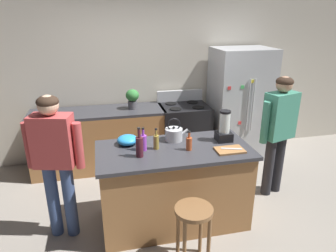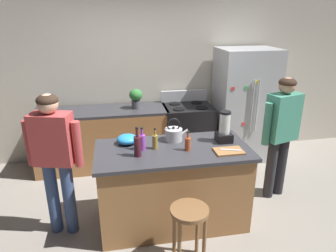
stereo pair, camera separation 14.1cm
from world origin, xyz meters
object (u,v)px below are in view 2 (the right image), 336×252
object	(u,v)px
bar_stool	(189,221)
tea_kettle	(174,134)
kitchen_island	(173,186)
bottle_cooking_sauce	(188,143)
person_by_island_left	(55,153)
stove_range	(187,133)
blender_appliance	(224,129)
refrigerator	(244,105)
bottle_soda	(142,142)
cutting_board	(229,151)
mixing_bowl	(127,139)
bottle_vinegar	(155,141)
potted_plant	(136,97)
bottle_wine	(138,146)
chef_knife	(231,150)
person_by_sink_right	(281,128)

from	to	relation	value
bar_stool	tea_kettle	world-z (taller)	tea_kettle
kitchen_island	bottle_cooking_sauce	distance (m)	0.56
person_by_island_left	stove_range	bearing A→B (deg)	39.83
stove_range	blender_appliance	distance (m)	1.56
blender_appliance	refrigerator	bearing A→B (deg)	58.50
person_by_island_left	bottle_soda	xyz separation A→B (m)	(0.90, -0.02, 0.06)
bar_stool	cutting_board	xyz separation A→B (m)	(0.54, 0.48, 0.45)
bar_stool	bottle_soda	distance (m)	0.95
bottle_cooking_sauce	mixing_bowl	bearing A→B (deg)	154.80
refrigerator	bottle_vinegar	bearing A→B (deg)	-138.58
bottle_cooking_sauce	cutting_board	bearing A→B (deg)	-16.29
potted_plant	bottle_wine	size ratio (longest dim) A/B	0.95
person_by_island_left	bar_stool	xyz separation A→B (m)	(1.25, -0.72, -0.47)
bottle_cooking_sauce	chef_knife	world-z (taller)	bottle_cooking_sauce
refrigerator	bottle_vinegar	distance (m)	2.22
person_by_sink_right	bar_stool	distance (m)	1.78
mixing_bowl	chef_knife	distance (m)	1.14
stove_range	bottle_cooking_sauce	world-z (taller)	bottle_cooking_sauce
bottle_wine	bottle_soda	distance (m)	0.16
bottle_soda	bottle_cooking_sauce	bearing A→B (deg)	-11.95
person_by_sink_right	bottle_cooking_sauce	bearing A→B (deg)	-163.97
bottle_cooking_sauce	bottle_soda	size ratio (longest dim) A/B	0.84
bottle_wine	bottle_soda	size ratio (longest dim) A/B	1.23
bottle_cooking_sauce	bottle_wine	size ratio (longest dim) A/B	0.68
person_by_island_left	cutting_board	bearing A→B (deg)	-7.64
stove_range	bottle_wine	distance (m)	1.97
blender_appliance	tea_kettle	size ratio (longest dim) A/B	1.30
mixing_bowl	potted_plant	bearing A→B (deg)	80.93
person_by_sink_right	blender_appliance	distance (m)	0.87
bar_stool	bottle_vinegar	bearing A→B (deg)	106.90
stove_range	bottle_vinegar	bearing A→B (deg)	-116.12
tea_kettle	blender_appliance	bearing A→B (deg)	-13.69
person_by_sink_right	mixing_bowl	world-z (taller)	person_by_sink_right
blender_appliance	bottle_soda	world-z (taller)	blender_appliance
potted_plant	bottle_soda	size ratio (longest dim) A/B	1.17
refrigerator	cutting_board	distance (m)	1.92
person_by_island_left	bottle_wine	size ratio (longest dim) A/B	5.02
stove_range	cutting_board	size ratio (longest dim) A/B	3.70
person_by_sink_right	blender_appliance	world-z (taller)	person_by_sink_right
potted_plant	cutting_board	size ratio (longest dim) A/B	1.00
cutting_board	stove_range	bearing A→B (deg)	90.72
kitchen_island	refrigerator	size ratio (longest dim) A/B	0.93
kitchen_island	bottle_cooking_sauce	world-z (taller)	bottle_cooking_sauce
person_by_island_left	bar_stool	size ratio (longest dim) A/B	2.53
blender_appliance	bottle_soda	size ratio (longest dim) A/B	1.40
mixing_bowl	cutting_board	size ratio (longest dim) A/B	0.77
kitchen_island	chef_knife	xyz separation A→B (m)	(0.58, -0.19, 0.49)
kitchen_island	tea_kettle	world-z (taller)	tea_kettle
bottle_cooking_sauce	mixing_bowl	xyz separation A→B (m)	(-0.62, 0.29, -0.03)
kitchen_island	refrigerator	bearing A→B (deg)	45.56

